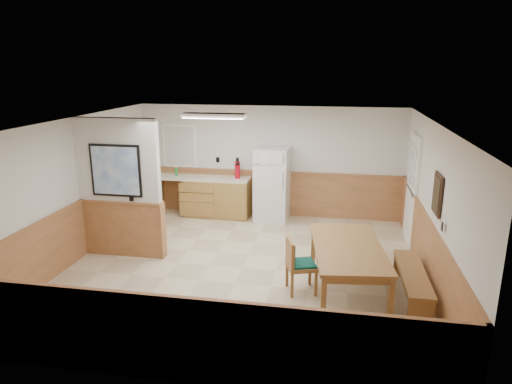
% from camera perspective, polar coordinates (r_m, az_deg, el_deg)
% --- Properties ---
extents(ground, '(6.00, 6.00, 0.00)m').
position_cam_1_polar(ground, '(7.93, -1.70, -9.47)').
color(ground, '#CBB991').
rests_on(ground, ground).
extents(ceiling, '(6.00, 6.00, 0.02)m').
position_cam_1_polar(ceiling, '(7.24, -1.86, 8.76)').
color(ceiling, white).
rests_on(ceiling, back_wall).
extents(back_wall, '(6.00, 0.02, 2.50)m').
position_cam_1_polar(back_wall, '(10.36, 1.65, 3.83)').
color(back_wall, silver).
rests_on(back_wall, ground).
extents(right_wall, '(0.02, 6.00, 2.50)m').
position_cam_1_polar(right_wall, '(7.49, 21.31, -1.87)').
color(right_wall, silver).
rests_on(right_wall, ground).
extents(left_wall, '(0.02, 6.00, 2.50)m').
position_cam_1_polar(left_wall, '(8.61, -21.71, 0.27)').
color(left_wall, silver).
rests_on(left_wall, ground).
extents(wainscot_back, '(6.00, 0.04, 1.00)m').
position_cam_1_polar(wainscot_back, '(10.52, 1.60, -0.20)').
color(wainscot_back, '#B06E46').
rests_on(wainscot_back, ground).
extents(wainscot_right, '(0.04, 6.00, 1.00)m').
position_cam_1_polar(wainscot_right, '(7.73, 20.61, -7.17)').
color(wainscot_right, '#B06E46').
rests_on(wainscot_right, ground).
extents(wainscot_left, '(0.04, 6.00, 1.00)m').
position_cam_1_polar(wainscot_left, '(8.81, -21.12, -4.45)').
color(wainscot_left, '#B06E46').
rests_on(wainscot_left, ground).
extents(partition_wall, '(1.50, 0.20, 2.50)m').
position_cam_1_polar(partition_wall, '(8.41, -16.66, 0.27)').
color(partition_wall, silver).
rests_on(partition_wall, ground).
extents(kitchen_counter, '(2.20, 0.61, 1.00)m').
position_cam_1_polar(kitchen_counter, '(10.49, -5.18, -0.52)').
color(kitchen_counter, olive).
rests_on(kitchen_counter, ground).
extents(exterior_door, '(0.07, 1.02, 2.15)m').
position_cam_1_polar(exterior_door, '(9.34, 18.88, 0.42)').
color(exterior_door, white).
rests_on(exterior_door, ground).
extents(kitchen_window, '(0.80, 0.04, 1.00)m').
position_cam_1_polar(kitchen_window, '(10.79, -9.51, 5.71)').
color(kitchen_window, white).
rests_on(kitchen_window, back_wall).
extents(wall_painting, '(0.04, 0.50, 0.60)m').
position_cam_1_polar(wall_painting, '(7.12, 21.71, -0.27)').
color(wall_painting, '#331F14').
rests_on(wall_painting, right_wall).
extents(fluorescent_fixture, '(1.20, 0.30, 0.09)m').
position_cam_1_polar(fluorescent_fixture, '(8.69, -5.29, 9.48)').
color(fluorescent_fixture, white).
rests_on(fluorescent_fixture, ceiling).
extents(refrigerator, '(0.76, 0.74, 1.64)m').
position_cam_1_polar(refrigerator, '(10.08, 2.03, 0.97)').
color(refrigerator, silver).
rests_on(refrigerator, ground).
extents(dining_table, '(1.25, 2.11, 0.75)m').
position_cam_1_polar(dining_table, '(7.03, 11.41, -7.32)').
color(dining_table, olive).
rests_on(dining_table, ground).
extents(dining_bench, '(0.37, 1.64, 0.45)m').
position_cam_1_polar(dining_bench, '(7.18, 18.98, -10.14)').
color(dining_bench, olive).
rests_on(dining_bench, ground).
extents(dining_chair, '(0.68, 0.56, 0.85)m').
position_cam_1_polar(dining_chair, '(6.99, 5.04, -8.66)').
color(dining_chair, olive).
rests_on(dining_chair, ground).
extents(fire_extinguisher, '(0.15, 0.15, 0.47)m').
position_cam_1_polar(fire_extinguisher, '(10.24, -2.32, 2.85)').
color(fire_extinguisher, '#B10919').
rests_on(fire_extinguisher, kitchen_counter).
extents(soap_bottle, '(0.07, 0.07, 0.19)m').
position_cam_1_polar(soap_bottle, '(10.65, -9.93, 2.52)').
color(soap_bottle, '#1A9237').
rests_on(soap_bottle, kitchen_counter).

